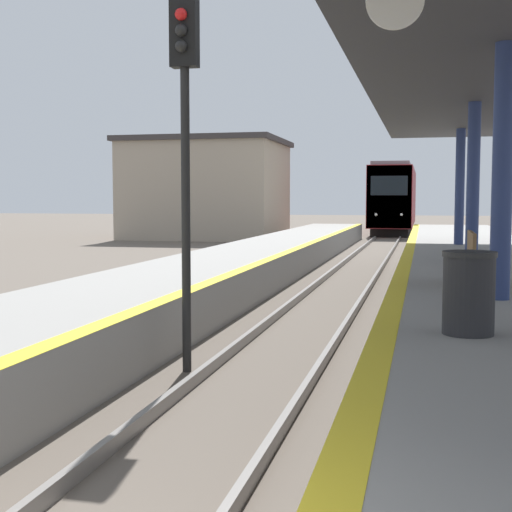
# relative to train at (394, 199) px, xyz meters

# --- Properties ---
(train) EXTENTS (2.69, 16.13, 4.60)m
(train) POSITION_rel_train_xyz_m (0.00, 0.00, 0.00)
(train) COLOR black
(train) RESTS_ON ground
(signal_near) EXTENTS (0.36, 0.31, 4.98)m
(signal_near) POSITION_rel_train_xyz_m (-1.05, -41.83, 1.11)
(signal_near) COLOR black
(signal_near) RESTS_ON ground
(station_canopy) EXTENTS (4.71, 26.09, 3.94)m
(station_canopy) POSITION_rel_train_xyz_m (3.17, -36.62, 2.26)
(station_canopy) COLOR navy
(station_canopy) RESTS_ON platform_right
(trash_bin) EXTENTS (0.59, 0.59, 0.92)m
(trash_bin) POSITION_rel_train_xyz_m (2.56, -42.82, -1.02)
(trash_bin) COLOR #262628
(trash_bin) RESTS_ON platform_right
(bench) EXTENTS (0.44, 1.53, 0.92)m
(bench) POSITION_rel_train_xyz_m (2.74, -38.14, -0.99)
(bench) COLOR brown
(bench) RESTS_ON platform_right
(station_building) EXTENTS (9.10, 7.94, 5.86)m
(station_building) POSITION_rel_train_xyz_m (-10.61, -10.05, 0.61)
(station_building) COLOR tan
(station_building) RESTS_ON ground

